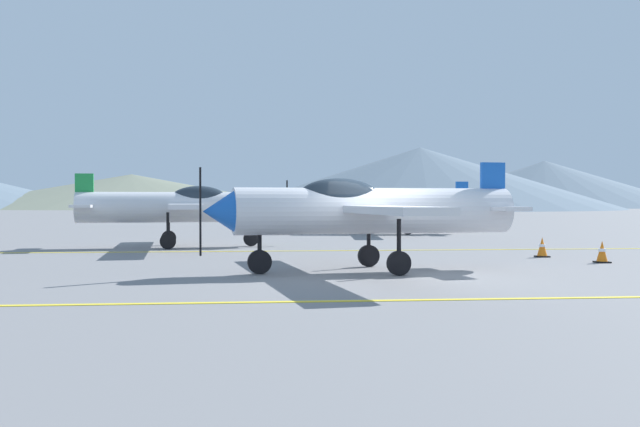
# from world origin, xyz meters

# --- Properties ---
(ground_plane) EXTENTS (400.00, 400.00, 0.00)m
(ground_plane) POSITION_xyz_m (0.00, 0.00, 0.00)
(ground_plane) COLOR slate
(apron_line_near) EXTENTS (80.00, 0.16, 0.01)m
(apron_line_near) POSITION_xyz_m (0.00, -3.40, 0.01)
(apron_line_near) COLOR yellow
(apron_line_near) RESTS_ON ground_plane
(apron_line_far) EXTENTS (80.00, 0.16, 0.01)m
(apron_line_far) POSITION_xyz_m (0.00, 8.22, 0.01)
(apron_line_far) COLOR yellow
(apron_line_far) RESTS_ON ground_plane
(airplane_near) EXTENTS (7.59, 8.69, 2.60)m
(airplane_near) POSITION_xyz_m (-0.41, 1.44, 1.46)
(airplane_near) COLOR silver
(airplane_near) RESTS_ON ground_plane
(airplane_mid) EXTENTS (7.57, 8.69, 2.60)m
(airplane_mid) POSITION_xyz_m (-5.49, 10.60, 1.46)
(airplane_mid) COLOR silver
(airplane_mid) RESTS_ON ground_plane
(airplane_far) EXTENTS (7.56, 8.69, 2.60)m
(airplane_far) POSITION_xyz_m (4.09, 19.80, 1.46)
(airplane_far) COLOR white
(airplane_far) RESTS_ON ground_plane
(car_sedan) EXTENTS (3.57, 4.65, 1.62)m
(car_sedan) POSITION_xyz_m (-0.14, 27.36, 0.84)
(car_sedan) COLOR #3372BF
(car_sedan) RESTS_ON ground_plane
(traffic_cone_front) EXTENTS (0.36, 0.36, 0.59)m
(traffic_cone_front) POSITION_xyz_m (5.48, 5.07, 0.29)
(traffic_cone_front) COLOR black
(traffic_cone_front) RESTS_ON ground_plane
(traffic_cone_side) EXTENTS (0.36, 0.36, 0.59)m
(traffic_cone_side) POSITION_xyz_m (6.30, 3.10, 0.29)
(traffic_cone_side) COLOR black
(traffic_cone_side) RESTS_ON ground_plane
(hill_centerleft) EXTENTS (80.94, 80.94, 7.41)m
(hill_centerleft) POSITION_xyz_m (-29.65, 145.26, 3.71)
(hill_centerleft) COLOR slate
(hill_centerleft) RESTS_ON ground_plane
(hill_centerright) EXTENTS (75.65, 75.65, 11.96)m
(hill_centerright) POSITION_xyz_m (29.57, 120.79, 5.98)
(hill_centerright) COLOR slate
(hill_centerright) RESTS_ON ground_plane
(hill_right) EXTENTS (69.36, 69.36, 11.22)m
(hill_right) POSITION_xyz_m (67.66, 151.12, 5.61)
(hill_right) COLOR slate
(hill_right) RESTS_ON ground_plane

